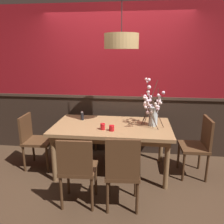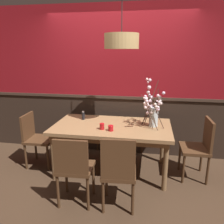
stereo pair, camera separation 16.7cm
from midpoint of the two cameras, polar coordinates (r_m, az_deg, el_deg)
name	(u,v)px [view 2 (the right image)]	position (r m, az deg, el deg)	size (l,w,h in m)	color
ground_plane	(112,170)	(3.77, 1.31, -14.50)	(24.00, 24.00, 0.00)	#422D1E
back_wall	(119,83)	(4.07, 3.07, 7.43)	(5.42, 0.14, 2.64)	#2D2119
dining_table	(112,130)	(3.48, 1.38, -4.68)	(1.79, 0.99, 0.77)	#997047
chair_far_side_right	(132,122)	(4.39, 6.31, -2.66)	(0.46, 0.43, 0.95)	#4C301C
chair_near_side_left	(74,167)	(2.81, -7.92, -13.58)	(0.45, 0.41, 0.91)	#4C301C
chair_head_east_end	(200,145)	(3.61, 22.65, -7.80)	(0.41, 0.46, 0.93)	#4C301C
chair_head_west_end	(36,137)	(3.91, -17.61, -6.00)	(0.45, 0.43, 0.88)	#4C301C
chair_far_side_left	(109,121)	(4.43, 0.28, -2.22)	(0.46, 0.41, 0.97)	#4C301C
chair_near_side_right	(119,170)	(2.71, 3.50, -14.55)	(0.44, 0.42, 0.95)	#4C301C
vase_with_blossoms	(152,111)	(3.41, 11.62, 0.20)	(0.35, 0.53, 0.70)	silver
candle_holder_nearer_center	(102,126)	(3.25, -1.10, -3.68)	(0.07, 0.07, 0.09)	red
candle_holder_nearer_edge	(111,128)	(3.20, 1.18, -4.11)	(0.08, 0.08, 0.08)	red
condiment_bottle	(83,116)	(3.74, -6.04, -0.90)	(0.05, 0.05, 0.14)	black
pendant_lamp	(122,41)	(3.31, 3.97, 17.50)	(0.49, 0.49, 0.75)	tan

